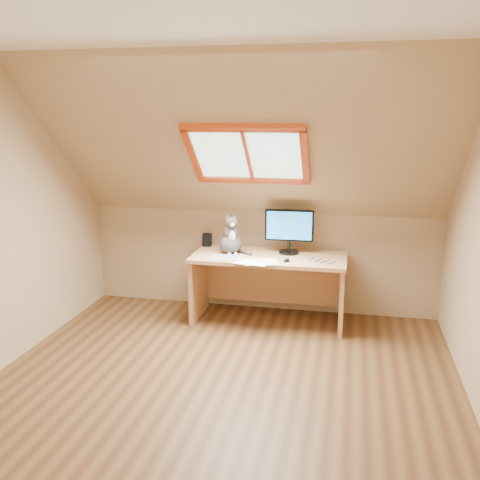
# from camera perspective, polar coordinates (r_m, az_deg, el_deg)

# --- Properties ---
(ground) EXTENTS (3.50, 3.50, 0.00)m
(ground) POSITION_cam_1_polar(r_m,az_deg,el_deg) (4.04, -2.19, -15.67)
(ground) COLOR brown
(ground) RESTS_ON ground
(room_shell) EXTENTS (3.52, 3.52, 2.41)m
(room_shell) POSITION_cam_1_polar(r_m,az_deg,el_deg) (3.48, -2.77, 4.59)
(room_shell) COLOR tan
(room_shell) RESTS_ON ground
(desk) EXTENTS (1.44, 0.63, 0.66)m
(desk) POSITION_cam_1_polar(r_m,az_deg,el_deg) (5.15, 3.19, -3.74)
(desk) COLOR tan
(desk) RESTS_ON ground
(monitor) EXTENTS (0.46, 0.19, 0.42)m
(monitor) POSITION_cam_1_polar(r_m,az_deg,el_deg) (5.07, 5.28, 1.25)
(monitor) COLOR black
(monitor) RESTS_ON desk
(cat) EXTENTS (0.30, 0.32, 0.40)m
(cat) POSITION_cam_1_polar(r_m,az_deg,el_deg) (5.08, -0.99, 0.12)
(cat) COLOR #484240
(cat) RESTS_ON desk
(desk_speaker) EXTENTS (0.09, 0.09, 0.12)m
(desk_speaker) POSITION_cam_1_polar(r_m,az_deg,el_deg) (5.39, -3.53, 0.02)
(desk_speaker) COLOR black
(desk_speaker) RESTS_ON desk
(graphics_tablet) EXTENTS (0.31, 0.24, 0.01)m
(graphics_tablet) POSITION_cam_1_polar(r_m,az_deg,el_deg) (4.92, -1.50, -1.91)
(graphics_tablet) COLOR #B2B2B7
(graphics_tablet) RESTS_ON desk
(mouse) EXTENTS (0.07, 0.10, 0.03)m
(mouse) POSITION_cam_1_polar(r_m,az_deg,el_deg) (4.82, 5.00, -2.18)
(mouse) COLOR black
(mouse) RESTS_ON desk
(papers) EXTENTS (0.35, 0.30, 0.01)m
(papers) POSITION_cam_1_polar(r_m,az_deg,el_deg) (4.79, 2.27, -2.41)
(papers) COLOR white
(papers) RESTS_ON desk
(cables) EXTENTS (0.51, 0.26, 0.01)m
(cables) POSITION_cam_1_polar(r_m,az_deg,el_deg) (4.87, 7.55, -2.21)
(cables) COLOR silver
(cables) RESTS_ON desk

